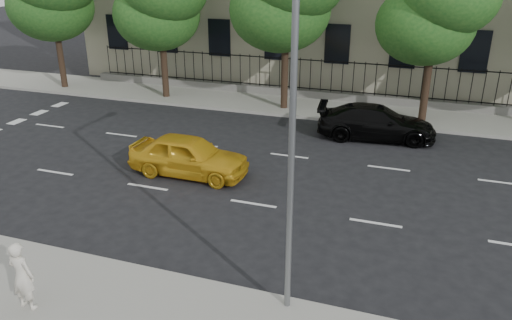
# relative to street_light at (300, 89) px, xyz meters

# --- Properties ---
(ground) EXTENTS (120.00, 120.00, 0.00)m
(ground) POSITION_rel_street_light_xyz_m (-2.50, 1.77, -5.15)
(ground) COLOR black
(ground) RESTS_ON ground
(far_sidewalk) EXTENTS (60.00, 4.00, 0.15)m
(far_sidewalk) POSITION_rel_street_light_xyz_m (-2.50, 15.77, -5.07)
(far_sidewalk) COLOR gray
(far_sidewalk) RESTS_ON ground
(lane_markings) EXTENTS (49.60, 4.62, 0.01)m
(lane_markings) POSITION_rel_street_light_xyz_m (-2.50, 6.52, -5.14)
(lane_markings) COLOR silver
(lane_markings) RESTS_ON ground
(iron_fence) EXTENTS (30.00, 0.50, 2.20)m
(iron_fence) POSITION_rel_street_light_xyz_m (-2.50, 17.47, -4.50)
(iron_fence) COLOR slate
(iron_fence) RESTS_ON far_sidewalk
(street_light) EXTENTS (0.25, 3.32, 8.05)m
(street_light) POSITION_rel_street_light_xyz_m (0.00, 0.00, 0.00)
(street_light) COLOR slate
(street_light) RESTS_ON near_sidewalk
(yellow_taxi) EXTENTS (4.51, 1.85, 1.53)m
(yellow_taxi) POSITION_rel_street_light_xyz_m (-5.56, 5.76, -4.38)
(yellow_taxi) COLOR gold
(yellow_taxi) RESTS_ON ground
(black_sedan) EXTENTS (5.38, 2.66, 1.50)m
(black_sedan) POSITION_rel_street_light_xyz_m (0.59, 12.09, -4.40)
(black_sedan) COLOR black
(black_sedan) RESTS_ON ground
(woman_near) EXTENTS (0.63, 0.43, 1.70)m
(woman_near) POSITION_rel_street_light_xyz_m (-5.64, -2.54, -4.15)
(woman_near) COLOR silver
(woman_near) RESTS_ON near_sidewalk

